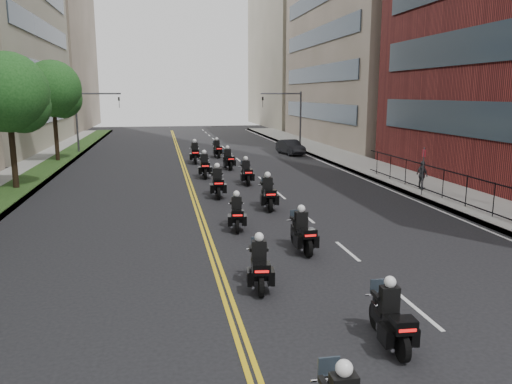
% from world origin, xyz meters
% --- Properties ---
extents(sidewalk_right, '(4.00, 90.00, 0.15)m').
position_xyz_m(sidewalk_right, '(12.00, 25.00, 0.07)').
color(sidewalk_right, gray).
rests_on(sidewalk_right, ground).
extents(sidewalk_left, '(4.00, 90.00, 0.15)m').
position_xyz_m(sidewalk_left, '(-12.00, 25.00, 0.07)').
color(sidewalk_left, gray).
rests_on(sidewalk_left, ground).
extents(grass_strip, '(2.00, 90.00, 0.04)m').
position_xyz_m(grass_strip, '(-11.20, 25.00, 0.17)').
color(grass_strip, '#1E3D16').
rests_on(grass_strip, sidewalk_left).
extents(building_right_tan, '(15.11, 28.00, 30.00)m').
position_xyz_m(building_right_tan, '(21.48, 48.00, 15.00)').
color(building_right_tan, '#786A57').
rests_on(building_right_tan, ground).
extents(building_right_far, '(15.00, 28.00, 26.00)m').
position_xyz_m(building_right_far, '(21.50, 78.00, 13.00)').
color(building_right_far, gray).
rests_on(building_right_far, ground).
extents(building_left_far, '(16.00, 28.00, 26.00)m').
position_xyz_m(building_left_far, '(-22.00, 78.00, 13.00)').
color(building_left_far, '#786A57').
rests_on(building_left_far, ground).
extents(iron_fence, '(0.05, 28.00, 1.50)m').
position_xyz_m(iron_fence, '(11.00, 12.00, 0.90)').
color(iron_fence, black).
rests_on(iron_fence, sidewalk_right).
extents(traffic_signal_right, '(4.09, 0.20, 5.60)m').
position_xyz_m(traffic_signal_right, '(9.54, 42.00, 3.70)').
color(traffic_signal_right, '#3F3F44').
rests_on(traffic_signal_right, ground).
extents(traffic_signal_left, '(4.09, 0.20, 5.60)m').
position_xyz_m(traffic_signal_left, '(-9.54, 42.00, 3.70)').
color(traffic_signal_left, '#3F3F44').
rests_on(traffic_signal_left, ground).
extents(motorcycle_1, '(0.52, 2.10, 1.55)m').
position_xyz_m(motorcycle_1, '(1.69, 3.55, 0.61)').
color(motorcycle_1, black).
rests_on(motorcycle_1, ground).
extents(motorcycle_2, '(0.63, 2.13, 1.58)m').
position_xyz_m(motorcycle_2, '(-0.46, 7.34, 0.62)').
color(motorcycle_2, black).
rests_on(motorcycle_2, ground).
extents(motorcycle_3, '(0.51, 2.20, 1.62)m').
position_xyz_m(motorcycle_3, '(1.64, 10.33, 0.64)').
color(motorcycle_3, black).
rests_on(motorcycle_3, ground).
extents(motorcycle_4, '(0.61, 2.12, 1.56)m').
position_xyz_m(motorcycle_4, '(-0.16, 13.61, 0.62)').
color(motorcycle_4, black).
rests_on(motorcycle_4, ground).
extents(motorcycle_5, '(0.61, 2.39, 1.76)m').
position_xyz_m(motorcycle_5, '(1.85, 16.95, 0.70)').
color(motorcycle_5, black).
rests_on(motorcycle_5, ground).
extents(motorcycle_6, '(0.58, 2.44, 1.80)m').
position_xyz_m(motorcycle_6, '(-0.19, 20.17, 0.71)').
color(motorcycle_6, black).
rests_on(motorcycle_6, ground).
extents(motorcycle_7, '(0.52, 2.29, 1.69)m').
position_xyz_m(motorcycle_7, '(1.94, 23.64, 0.67)').
color(motorcycle_7, black).
rests_on(motorcycle_7, ground).
extents(motorcycle_8, '(0.57, 2.45, 1.81)m').
position_xyz_m(motorcycle_8, '(-0.33, 26.52, 0.71)').
color(motorcycle_8, black).
rests_on(motorcycle_8, ground).
extents(motorcycle_9, '(0.66, 2.32, 1.71)m').
position_xyz_m(motorcycle_9, '(1.67, 29.90, 0.68)').
color(motorcycle_9, black).
rests_on(motorcycle_9, ground).
extents(motorcycle_10, '(0.59, 2.55, 1.89)m').
position_xyz_m(motorcycle_10, '(-0.47, 33.59, 0.74)').
color(motorcycle_10, black).
rests_on(motorcycle_10, ground).
extents(motorcycle_11, '(0.60, 2.33, 1.72)m').
position_xyz_m(motorcycle_11, '(1.65, 36.79, 0.68)').
color(motorcycle_11, black).
rests_on(motorcycle_11, ground).
extents(parked_sedan, '(1.96, 4.12, 1.30)m').
position_xyz_m(parked_sedan, '(8.41, 37.76, 0.65)').
color(parked_sedan, black).
rests_on(parked_sedan, ground).
extents(pedestrian_c, '(0.48, 0.96, 1.57)m').
position_xyz_m(pedestrian_c, '(11.20, 19.47, 0.94)').
color(pedestrian_c, '#3A3B41').
rests_on(pedestrian_c, sidewalk_right).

